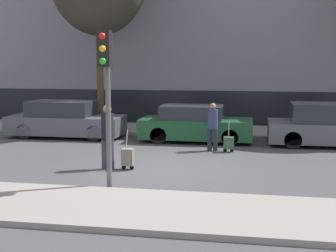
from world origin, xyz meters
TOP-DOWN VIEW (x-y plane):
  - ground_plane at (0.00, 0.00)m, footprint 80.00×80.00m
  - sidewalk_near at (0.00, -3.75)m, footprint 28.00×2.50m
  - sidewalk_far at (0.00, 7.00)m, footprint 28.00×3.00m
  - parked_car_0 at (-4.73, 4.69)m, footprint 4.47×1.71m
  - parked_car_1 at (0.41, 4.63)m, footprint 4.12×1.75m
  - parked_car_2 at (5.11, 4.56)m, footprint 4.23×1.89m
  - pedestrian_left at (-1.42, -0.29)m, footprint 0.35×0.34m
  - trolley_left at (-0.87, -0.24)m, footprint 0.34×0.29m
  - pedestrian_right at (1.19, 2.87)m, footprint 0.35×0.34m
  - trolley_right at (1.73, 2.75)m, footprint 0.34×0.29m
  - traffic_light at (-0.77, -2.36)m, footprint 0.28×0.47m

SIDE VIEW (x-z plane):
  - ground_plane at x=0.00m, z-range 0.00..0.00m
  - sidewalk_near at x=0.00m, z-range 0.00..0.12m
  - sidewalk_far at x=0.00m, z-range 0.00..0.12m
  - trolley_right at x=1.73m, z-range -0.21..0.83m
  - trolley_left at x=-0.87m, z-range -0.21..0.91m
  - parked_car_1 at x=0.41m, z-range -0.04..1.30m
  - parked_car_0 at x=-4.73m, z-range -0.05..1.37m
  - parked_car_2 at x=5.11m, z-range -0.06..1.44m
  - pedestrian_right at x=1.19m, z-range 0.10..1.70m
  - pedestrian_left at x=-1.42m, z-range 0.13..1.91m
  - traffic_light at x=-0.77m, z-range 0.78..4.41m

